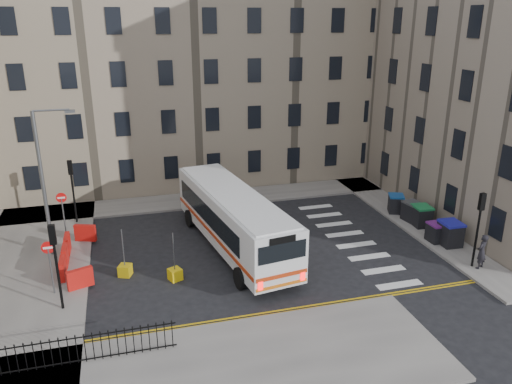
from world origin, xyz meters
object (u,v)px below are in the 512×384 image
streetlamp (43,183)px  pedestrian (482,252)px  bollard_chevron (125,270)px  wheelie_bin_b (436,232)px  wheelie_bin_d (412,211)px  bollard_yellow (175,274)px  wheelie_bin_e (396,203)px  wheelie_bin_a (450,233)px  bus (233,217)px  wheelie_bin_c (422,216)px

streetlamp → pedestrian: 23.40m
bollard_chevron → wheelie_bin_b: bearing=-2.9°
wheelie_bin_d → bollard_yellow: size_ratio=2.14×
bollard_chevron → wheelie_bin_e: bearing=12.3°
wheelie_bin_a → pedestrian: 2.92m
bus → bollard_chevron: bus is taller
wheelie_bin_c → bollard_yellow: 15.99m
bus → pedestrian: (11.87, -6.08, -0.82)m
wheelie_bin_c → bollard_chevron: (-18.22, -1.38, -0.52)m
wheelie_bin_d → pedestrian: size_ratio=0.68×
pedestrian → bollard_yellow: bearing=-39.5°
wheelie_bin_a → wheelie_bin_b: bearing=130.7°
bus → wheelie_bin_d: bus is taller
bus → wheelie_bin_e: bearing=2.0°
wheelie_bin_a → wheelie_bin_b: 0.81m
streetlamp → bollard_yellow: 8.69m
streetlamp → wheelie_bin_a: size_ratio=5.76×
bus → pedestrian: bus is taller
pedestrian → bollard_chevron: 18.55m
wheelie_bin_c → bollard_chevron: 18.28m
streetlamp → wheelie_bin_a: streetlamp is taller
wheelie_bin_d → wheelie_bin_e: size_ratio=0.92×
wheelie_bin_c → bollard_yellow: bearing=-166.7°
pedestrian → bollard_yellow: size_ratio=3.16×
bollard_yellow → bollard_chevron: 2.67m
streetlamp → wheelie_bin_e: streetlamp is taller
wheelie_bin_d → bollard_yellow: (-15.70, -3.43, -0.49)m
streetlamp → wheelie_bin_d: streetlamp is taller
wheelie_bin_b → bollard_yellow: bearing=178.7°
wheelie_bin_d → wheelie_bin_b: bearing=-106.0°
bollard_yellow → wheelie_bin_e: bearing=18.0°
bus → wheelie_bin_e: size_ratio=8.99×
wheelie_bin_b → wheelie_bin_e: bearing=86.2°
wheelie_bin_c → wheelie_bin_e: bearing=102.1°
wheelie_bin_a → wheelie_bin_b: wheelie_bin_a is taller
pedestrian → wheelie_bin_e: bearing=-116.7°
wheelie_bin_e → bollard_chevron: bearing=-145.1°
wheelie_bin_e → pedestrian: 8.31m
wheelie_bin_b → wheelie_bin_d: size_ratio=0.88×
bollard_chevron → pedestrian: bearing=-13.7°
streetlamp → wheelie_bin_c: streetlamp is taller
wheelie_bin_b → wheelie_bin_e: size_ratio=0.81×
bus → bollard_yellow: 4.91m
streetlamp → wheelie_bin_b: size_ratio=7.19×
wheelie_bin_a → wheelie_bin_c: size_ratio=1.07×
wheelie_bin_d → pedestrian: (-0.13, -6.72, 0.31)m
wheelie_bin_e → wheelie_bin_c: bearing=-59.6°
wheelie_bin_b → bollard_yellow: 15.31m
streetlamp → bollard_yellow: streetlamp is taller
wheelie_bin_b → bollard_chevron: 17.76m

